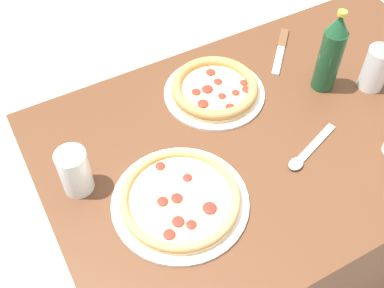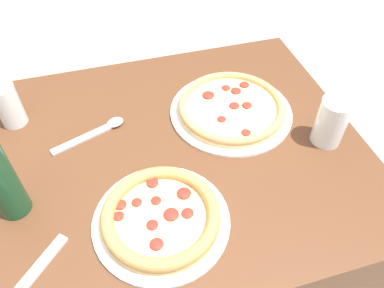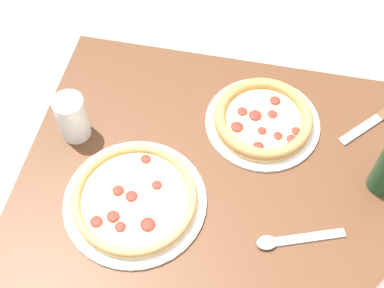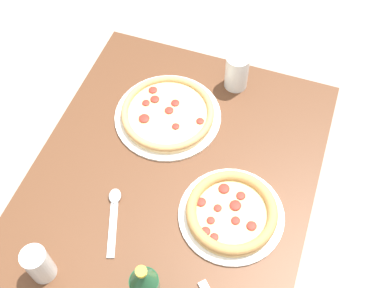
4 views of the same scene
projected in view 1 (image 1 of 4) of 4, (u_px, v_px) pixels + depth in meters
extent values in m
plane|color=#A89E8E|center=(253.00, 256.00, 1.90)|extent=(8.00, 8.00, 0.00)
cube|color=#56331E|center=(265.00, 203.00, 1.60)|extent=(1.29, 0.80, 0.77)
cylinder|color=silver|center=(180.00, 202.00, 1.14)|extent=(0.33, 0.33, 0.01)
cylinder|color=#E5C689|center=(180.00, 200.00, 1.14)|extent=(0.28, 0.28, 0.01)
cylinder|color=#EACC7F|center=(180.00, 198.00, 1.13)|extent=(0.25, 0.25, 0.00)
torus|color=tan|center=(180.00, 197.00, 1.13)|extent=(0.29, 0.29, 0.02)
ellipsoid|color=maroon|center=(163.00, 201.00, 1.12)|extent=(0.03, 0.03, 0.01)
ellipsoid|color=maroon|center=(210.00, 208.00, 1.11)|extent=(0.03, 0.03, 0.01)
ellipsoid|color=maroon|center=(178.00, 221.00, 1.09)|extent=(0.03, 0.03, 0.01)
ellipsoid|color=maroon|center=(187.00, 178.00, 1.16)|extent=(0.02, 0.02, 0.01)
ellipsoid|color=maroon|center=(177.00, 198.00, 1.13)|extent=(0.03, 0.03, 0.01)
ellipsoid|color=maroon|center=(169.00, 234.00, 1.06)|extent=(0.03, 0.03, 0.01)
ellipsoid|color=maroon|center=(160.00, 166.00, 1.19)|extent=(0.02, 0.02, 0.01)
ellipsoid|color=maroon|center=(191.00, 224.00, 1.08)|extent=(0.02, 0.02, 0.01)
cylinder|color=white|center=(214.00, 93.00, 1.38)|extent=(0.29, 0.29, 0.01)
cylinder|color=tan|center=(214.00, 90.00, 1.37)|extent=(0.24, 0.24, 0.01)
cylinder|color=#EACC7F|center=(214.00, 89.00, 1.36)|extent=(0.22, 0.22, 0.00)
torus|color=tan|center=(215.00, 87.00, 1.36)|extent=(0.25, 0.25, 0.03)
ellipsoid|color=maroon|center=(203.00, 103.00, 1.32)|extent=(0.03, 0.03, 0.01)
ellipsoid|color=maroon|center=(236.00, 92.00, 1.35)|extent=(0.02, 0.02, 0.00)
ellipsoid|color=maroon|center=(207.00, 89.00, 1.36)|extent=(0.03, 0.03, 0.01)
ellipsoid|color=maroon|center=(230.00, 107.00, 1.31)|extent=(0.03, 0.03, 0.01)
ellipsoid|color=maroon|center=(196.00, 92.00, 1.35)|extent=(0.03, 0.03, 0.01)
ellipsoid|color=maroon|center=(218.00, 81.00, 1.38)|extent=(0.02, 0.02, 0.01)
ellipsoid|color=maroon|center=(244.00, 83.00, 1.37)|extent=(0.02, 0.02, 0.01)
ellipsoid|color=maroon|center=(222.00, 96.00, 1.34)|extent=(0.02, 0.02, 0.00)
ellipsoid|color=maroon|center=(211.00, 72.00, 1.40)|extent=(0.03, 0.03, 0.01)
ellipsoid|color=maroon|center=(246.00, 89.00, 1.36)|extent=(0.03, 0.03, 0.01)
cylinder|color=white|center=(376.00, 68.00, 1.35)|extent=(0.07, 0.07, 0.13)
cylinder|color=maroon|center=(373.00, 76.00, 1.38)|extent=(0.06, 0.06, 0.07)
cylinder|color=white|center=(75.00, 171.00, 1.13)|extent=(0.07, 0.07, 0.13)
cylinder|color=silver|center=(76.00, 177.00, 1.15)|extent=(0.06, 0.06, 0.07)
cylinder|color=#194728|center=(329.00, 61.00, 1.33)|extent=(0.06, 0.06, 0.19)
cone|color=#194728|center=(339.00, 24.00, 1.23)|extent=(0.06, 0.06, 0.06)
cylinder|color=gold|center=(342.00, 13.00, 1.21)|extent=(0.02, 0.02, 0.01)
cube|color=brown|center=(283.00, 38.00, 1.53)|extent=(0.08, 0.08, 0.01)
cube|color=silver|center=(278.00, 60.00, 1.47)|extent=(0.11, 0.11, 0.01)
cube|color=silver|center=(316.00, 143.00, 1.26)|extent=(0.16, 0.07, 0.01)
ellipsoid|color=silver|center=(296.00, 164.00, 1.21)|extent=(0.05, 0.05, 0.02)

